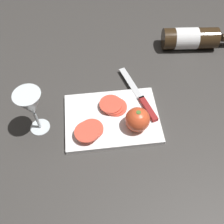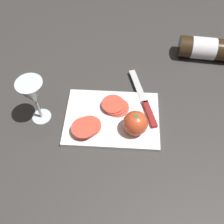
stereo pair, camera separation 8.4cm
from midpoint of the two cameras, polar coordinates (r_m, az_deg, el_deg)
The scene contains 8 objects.
ground_plane at distance 0.87m, azimuth -2.05°, elevation -3.04°, with size 3.00×3.00×0.00m, color #383533.
cutting_board at distance 0.87m, azimuth -2.75°, elevation -1.61°, with size 0.31×0.22×0.02m.
wine_bottle at distance 1.13m, azimuth 14.99°, elevation 15.10°, with size 0.34×0.10×0.09m.
wine_glass at distance 0.81m, azimuth -20.07°, elevation 1.08°, with size 0.08×0.08×0.17m.
whole_tomato at distance 0.81m, azimuth 2.66°, elevation -1.85°, with size 0.08×0.08×0.08m.
knife at distance 0.90m, azimuth 4.35°, elevation 1.85°, with size 0.10×0.26×0.01m.
tomato_slice_stack_near at distance 0.83m, azimuth -7.90°, elevation -4.23°, with size 0.09×0.10×0.03m.
tomato_slice_stack_far at distance 0.88m, azimuth -2.46°, elevation 1.22°, with size 0.09×0.08×0.02m.
Camera 1 is at (0.06, 0.46, 0.74)m, focal length 42.00 mm.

